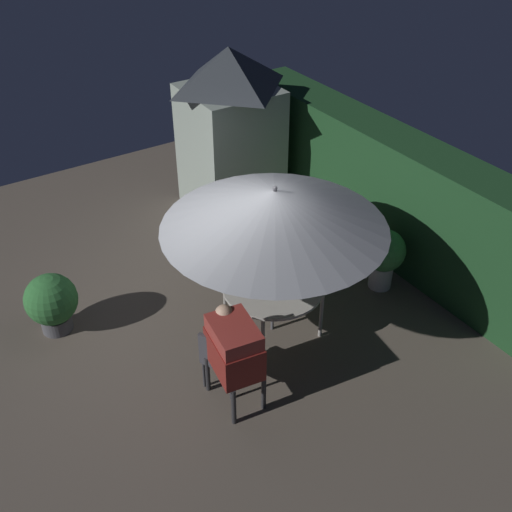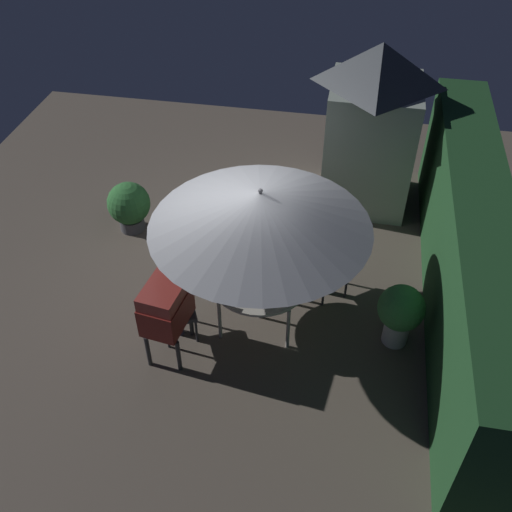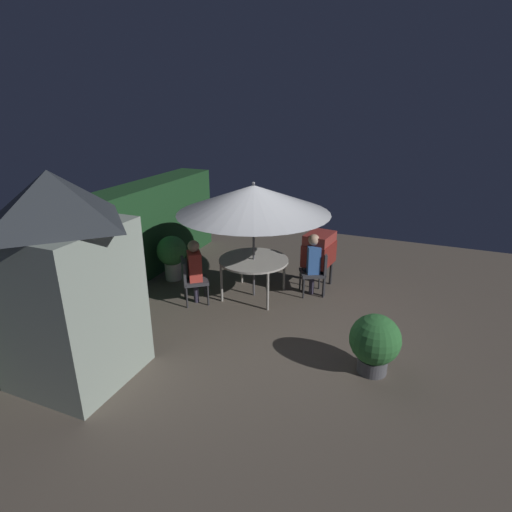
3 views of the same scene
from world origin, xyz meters
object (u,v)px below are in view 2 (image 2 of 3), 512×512
object	(u,v)px
garden_shed	(372,126)
potted_plant_by_shed	(400,312)
person_in_blue	(176,295)
bbq_grill	(166,307)
patio_table	(260,282)
patio_umbrella	(260,210)
potted_plant_by_grill	(129,205)
person_in_red	(331,254)
chair_near_shed	(334,265)
chair_far_side	(171,309)

from	to	relation	value
garden_shed	potted_plant_by_shed	distance (m)	3.53
person_in_blue	bbq_grill	bearing A→B (deg)	-8.64
garden_shed	patio_table	xyz separation A→B (m)	(3.27, -1.32, -0.76)
garden_shed	bbq_grill	size ratio (longest dim) A/B	2.42
patio_table	patio_umbrella	bearing A→B (deg)	45.00
patio_table	potted_plant_by_grill	distance (m)	3.03
patio_umbrella	person_in_red	world-z (taller)	patio_umbrella
patio_umbrella	chair_near_shed	xyz separation A→B (m)	(-0.75, 0.99, -1.45)
person_in_red	person_in_blue	bearing A→B (deg)	-58.47
garden_shed	patio_umbrella	xyz separation A→B (m)	(3.27, -1.32, 0.49)
patio_umbrella	garden_shed	bearing A→B (deg)	158.01
bbq_grill	chair_near_shed	distance (m)	2.62
garden_shed	person_in_blue	xyz separation A→B (m)	(3.79, -2.37, -0.70)
patio_umbrella	bbq_grill	world-z (taller)	patio_umbrella
person_in_blue	potted_plant_by_shed	bearing A→B (deg)	98.17
chair_near_shed	person_in_blue	size ratio (longest dim) A/B	0.71
chair_far_side	person_in_blue	bearing A→B (deg)	116.01
garden_shed	person_in_blue	distance (m)	4.52
patio_table	bbq_grill	size ratio (longest dim) A/B	1.13
patio_umbrella	person_in_red	distance (m)	1.65
bbq_grill	potted_plant_by_grill	distance (m)	2.87
bbq_grill	chair_near_shed	world-z (taller)	bbq_grill
garden_shed	chair_near_shed	size ratio (longest dim) A/B	3.23
chair_far_side	patio_umbrella	bearing A→B (deg)	116.01
chair_far_side	potted_plant_by_shed	world-z (taller)	potted_plant_by_shed
garden_shed	patio_umbrella	distance (m)	3.56
patio_umbrella	chair_near_shed	world-z (taller)	patio_umbrella
patio_umbrella	chair_far_side	size ratio (longest dim) A/B	3.20
potted_plant_by_shed	person_in_blue	xyz separation A→B (m)	(0.43, -2.99, 0.20)
chair_far_side	potted_plant_by_grill	size ratio (longest dim) A/B	1.01
patio_table	chair_near_shed	bearing A→B (deg)	127.15
bbq_grill	person_in_blue	xyz separation A→B (m)	(-0.29, 0.04, -0.06)
patio_table	patio_umbrella	xyz separation A→B (m)	(0.00, 0.00, 1.25)
garden_shed	chair_near_shed	xyz separation A→B (m)	(2.53, -0.34, -0.96)
garden_shed	chair_near_shed	world-z (taller)	garden_shed
patio_table	patio_umbrella	size ratio (longest dim) A/B	0.47
patio_table	potted_plant_by_shed	distance (m)	1.95
potted_plant_by_grill	person_in_red	distance (m)	3.59
patio_umbrella	chair_near_shed	distance (m)	1.90
potted_plant_by_grill	person_in_blue	distance (m)	2.64
potted_plant_by_shed	potted_plant_by_grill	size ratio (longest dim) A/B	1.09
person_in_red	patio_umbrella	bearing A→B (deg)	-52.85
patio_umbrella	bbq_grill	xyz separation A→B (m)	(0.80, -1.10, -1.12)
potted_plant_by_shed	person_in_red	world-z (taller)	person_in_red
patio_table	garden_shed	bearing A→B (deg)	158.01
chair_far_side	potted_plant_by_shed	bearing A→B (deg)	98.66
person_in_red	person_in_blue	world-z (taller)	same
patio_umbrella	potted_plant_by_grill	bearing A→B (deg)	-123.08
patio_table	potted_plant_by_grill	bearing A→B (deg)	-123.08
patio_umbrella	chair_far_side	world-z (taller)	patio_umbrella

